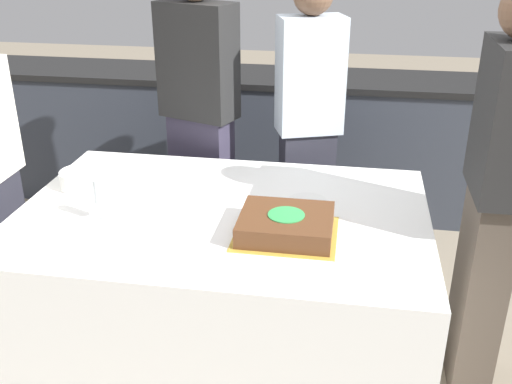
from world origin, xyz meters
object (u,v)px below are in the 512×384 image
person_cutting_cake (308,127)px  person_standing_back (200,114)px  cake (286,225)px  plate_stack (82,179)px  wine_glass (100,193)px  person_seated_right (496,198)px

person_cutting_cake → person_standing_back: bearing=-19.7°
cake → plate_stack: bearing=163.1°
wine_glass → person_seated_right: (1.56, 0.16, 0.02)m
cake → person_cutting_cake: bearing=90.0°
cake → person_seated_right: size_ratio=0.24×
person_cutting_cake → person_seated_right: person_seated_right is taller
person_seated_right → person_standing_back: bearing=-120.3°
cake → person_cutting_cake: (0.00, 0.97, 0.08)m
person_cutting_cake → plate_stack: bearing=14.8°
person_cutting_cake → person_seated_right: bearing=114.7°
plate_stack → wine_glass: bearing=-53.6°
wine_glass → person_seated_right: bearing=6.0°
cake → person_cutting_cake: person_cutting_cake is taller
wine_glass → person_seated_right: person_seated_right is taller
person_cutting_cake → person_seated_right: 1.14m
plate_stack → person_standing_back: person_standing_back is taller
person_seated_right → cake: bearing=-78.7°
plate_stack → person_standing_back: bearing=60.0°
plate_stack → person_seated_right: person_seated_right is taller
cake → plate_stack: size_ratio=2.02×
person_cutting_cake → wine_glass: bearing=32.4°
cake → person_seated_right: (0.80, 0.16, 0.10)m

